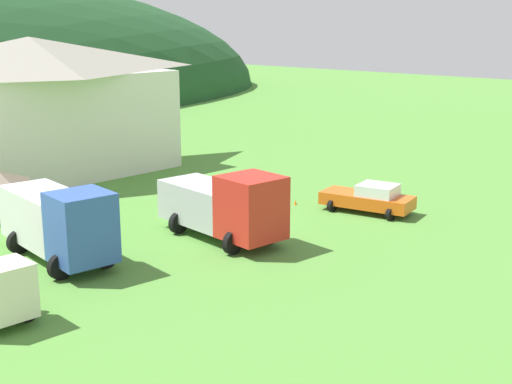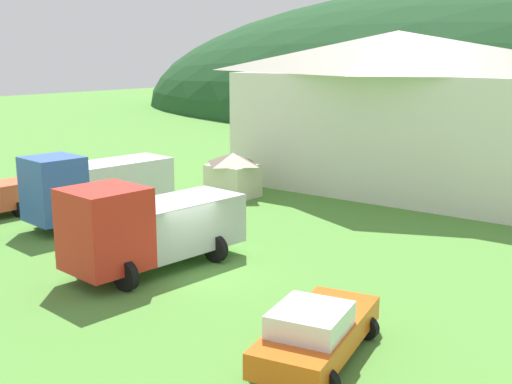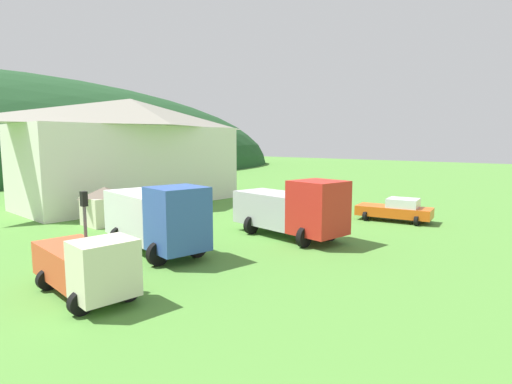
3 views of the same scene
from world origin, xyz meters
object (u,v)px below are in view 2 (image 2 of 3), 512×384
at_px(crane_truck_red, 147,226).
at_px(traffic_cone_near_pickup, 342,301).
at_px(depot_building, 395,110).
at_px(service_pickup_orange, 316,331).
at_px(play_shed_cream, 233,174).
at_px(box_truck_blue, 95,186).

height_order(crane_truck_red, traffic_cone_near_pickup, crane_truck_red).
height_order(depot_building, service_pickup_orange, depot_building).
xyz_separation_m(play_shed_cream, box_truck_blue, (-1.65, -8.52, 0.52)).
bearing_deg(depot_building, box_truck_blue, -117.36).
distance_m(box_truck_blue, service_pickup_orange, 17.08).
xyz_separation_m(depot_building, traffic_cone_near_pickup, (6.43, -17.31, -4.86)).
xyz_separation_m(depot_building, play_shed_cream, (-6.50, -7.23, -3.53)).
xyz_separation_m(depot_building, service_pickup_orange, (7.94, -21.40, -4.03)).
bearing_deg(play_shed_cream, crane_truck_red, -65.15).
relative_size(play_shed_cream, service_pickup_orange, 0.51).
bearing_deg(service_pickup_orange, traffic_cone_near_pickup, -170.72).
bearing_deg(service_pickup_orange, box_truck_blue, -120.35).
bearing_deg(box_truck_blue, crane_truck_red, 72.09).
height_order(depot_building, play_shed_cream, depot_building).
bearing_deg(depot_building, service_pickup_orange, -69.64).
xyz_separation_m(depot_building, box_truck_blue, (-8.15, -15.75, -3.01)).
distance_m(depot_building, box_truck_blue, 17.99).
xyz_separation_m(play_shed_cream, traffic_cone_near_pickup, (12.93, -10.08, -1.33)).
relative_size(crane_truck_red, traffic_cone_near_pickup, 12.32).
distance_m(play_shed_cream, traffic_cone_near_pickup, 16.45).
height_order(box_truck_blue, service_pickup_orange, box_truck_blue).
height_order(depot_building, box_truck_blue, depot_building).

